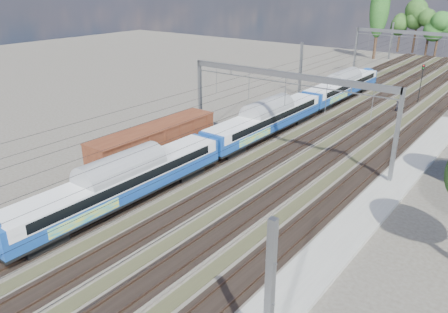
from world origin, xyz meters
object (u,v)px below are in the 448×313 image
Objects in this scene: emu_train at (265,116)px; worker at (397,107)px; freight_boxcar at (155,142)px; signal_near at (422,79)px.

worker is (9.08, 20.77, -1.83)m from emu_train.
signal_near reaches higher than freight_boxcar.
worker is at bearing -80.43° from signal_near.
emu_train is 11.14× the size of signal_near.
signal_near is (14.56, 41.42, 1.39)m from freight_boxcar.
worker is (13.59, 34.23, -1.50)m from freight_boxcar.
signal_near reaches higher than worker.
emu_train is at bearing 71.50° from freight_boxcar.
worker is 0.29× the size of signal_near.
emu_train is at bearing 160.94° from worker.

